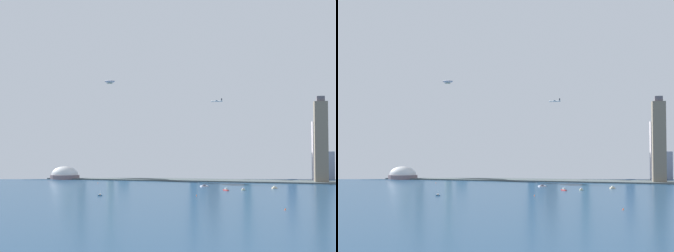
# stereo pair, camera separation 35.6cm
# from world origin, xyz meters

# --- Properties ---
(ground_plane) EXTENTS (6000.00, 6000.00, 0.00)m
(ground_plane) POSITION_xyz_m (0.00, 0.00, 0.00)
(ground_plane) COLOR navy
(waterfront_pier) EXTENTS (768.62, 53.98, 2.58)m
(waterfront_pier) POSITION_xyz_m (0.00, 450.02, 1.29)
(waterfront_pier) COLOR #465153
(waterfront_pier) RESTS_ON ground
(observation_tower) EXTENTS (47.16, 47.16, 348.22)m
(observation_tower) POSITION_xyz_m (-186.00, 463.26, 163.74)
(observation_tower) COLOR beige
(observation_tower) RESTS_ON ground
(stadium_dome) EXTENTS (88.66, 88.66, 55.25)m
(stadium_dome) POSITION_xyz_m (-289.67, 458.61, 8.64)
(stadium_dome) COLOR slate
(stadium_dome) RESTS_ON ground
(skyscraper_0) EXTENTS (26.33, 14.28, 77.13)m
(skyscraper_0) POSITION_xyz_m (305.48, 548.67, 31.66)
(skyscraper_0) COLOR #8B97AF
(skyscraper_0) RESTS_ON ground
(skyscraper_1) EXTENTS (17.04, 20.88, 164.06)m
(skyscraper_1) POSITION_xyz_m (124.00, 557.18, 82.03)
(skyscraper_1) COLOR #679297
(skyscraper_1) RESTS_ON ground
(skyscraper_2) EXTENTS (12.70, 18.84, 176.24)m
(skyscraper_2) POSITION_xyz_m (-272.85, 502.53, 85.28)
(skyscraper_2) COLOR slate
(skyscraper_2) RESTS_ON ground
(skyscraper_3) EXTENTS (23.87, 21.60, 139.96)m
(skyscraper_3) POSITION_xyz_m (278.15, 511.48, 66.96)
(skyscraper_3) COLOR beige
(skyscraper_3) RESTS_ON ground
(skyscraper_4) EXTENTS (14.16, 24.32, 67.82)m
(skyscraper_4) POSITION_xyz_m (21.31, 522.38, 30.98)
(skyscraper_4) COLOR #738AA9
(skyscraper_4) RESTS_ON ground
(skyscraper_5) EXTENTS (22.00, 17.78, 128.65)m
(skyscraper_5) POSITION_xyz_m (-313.96, 518.27, 55.85)
(skyscraper_5) COLOR #ADAF9A
(skyscraper_5) RESTS_ON ground
(skyscraper_6) EXTENTS (24.34, 13.52, 41.81)m
(skyscraper_6) POSITION_xyz_m (-173.09, 527.68, 20.91)
(skyscraper_6) COLOR #82A5B6
(skyscraper_6) RESTS_ON ground
(skyscraper_7) EXTENTS (27.99, 26.44, 127.94)m
(skyscraper_7) POSITION_xyz_m (43.86, 550.59, 61.69)
(skyscraper_7) COLOR #AB968A
(skyscraper_7) RESTS_ON ground
(skyscraper_8) EXTENTS (16.01, 27.48, 169.09)m
(skyscraper_8) POSITION_xyz_m (-2.36, 544.12, 84.54)
(skyscraper_8) COLOR slate
(skyscraper_8) RESTS_ON ground
(skyscraper_9) EXTENTS (26.40, 20.07, 180.06)m
(skyscraper_9) POSITION_xyz_m (275.81, 446.26, 86.61)
(skyscraper_9) COLOR #746857
(skyscraper_9) RESTS_ON ground
(skyscraper_10) EXTENTS (20.43, 22.92, 105.78)m
(skyscraper_10) POSITION_xyz_m (225.67, 556.35, 52.89)
(skyscraper_10) COLOR #6C7FA7
(skyscraper_10) RESTS_ON ground
(boat_0) EXTENTS (10.36, 8.97, 8.90)m
(boat_0) POSITION_xyz_m (176.26, 320.27, 1.60)
(boat_0) COLOR beige
(boat_0) RESTS_ON ground
(boat_1) EXTENTS (15.14, 14.16, 4.05)m
(boat_1) POSITION_xyz_m (46.79, 326.44, 1.54)
(boat_1) COLOR white
(boat_1) RESTS_ON ground
(boat_2) EXTENTS (7.29, 3.76, 7.76)m
(boat_2) POSITION_xyz_m (-98.96, 155.91, 1.24)
(boat_2) COLOR #21527A
(boat_2) RESTS_ON ground
(boat_3) EXTENTS (10.65, 11.37, 4.74)m
(boat_3) POSITION_xyz_m (91.44, 270.00, 1.69)
(boat_3) COLOR #AE2F2E
(boat_3) RESTS_ON ground
(boat_4) EXTENTS (6.19, 5.53, 4.01)m
(boat_4) POSITION_xyz_m (121.12, 280.38, 1.52)
(boat_4) COLOR beige
(boat_4) RESTS_ON ground
(channel_buoy_0) EXTENTS (1.98, 1.98, 2.43)m
(channel_buoy_0) POSITION_xyz_m (179.19, 67.09, 1.21)
(channel_buoy_0) COLOR #E54C19
(channel_buoy_0) RESTS_ON ground
(channel_buoy_1) EXTENTS (1.82, 1.82, 2.21)m
(channel_buoy_1) POSITION_xyz_m (50.86, 184.33, 1.10)
(channel_buoy_1) COLOR #E54C19
(channel_buoy_1) RESTS_ON ground
(channel_buoy_2) EXTENTS (1.37, 1.37, 1.92)m
(channel_buoy_2) POSITION_xyz_m (-176.47, 355.67, 0.96)
(channel_buoy_2) COLOR #E54C19
(channel_buoy_2) RESTS_ON ground
(airplane) EXTENTS (26.36, 23.94, 7.61)m
(airplane) POSITION_xyz_m (58.13, 479.80, 176.43)
(airplane) COLOR silver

